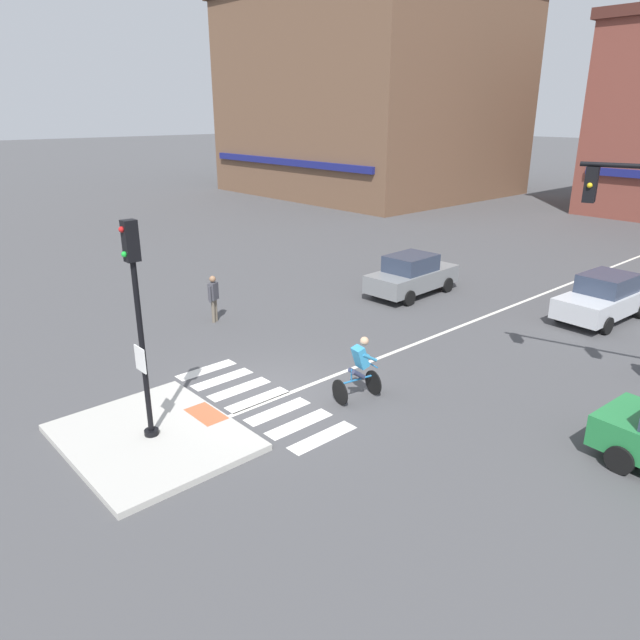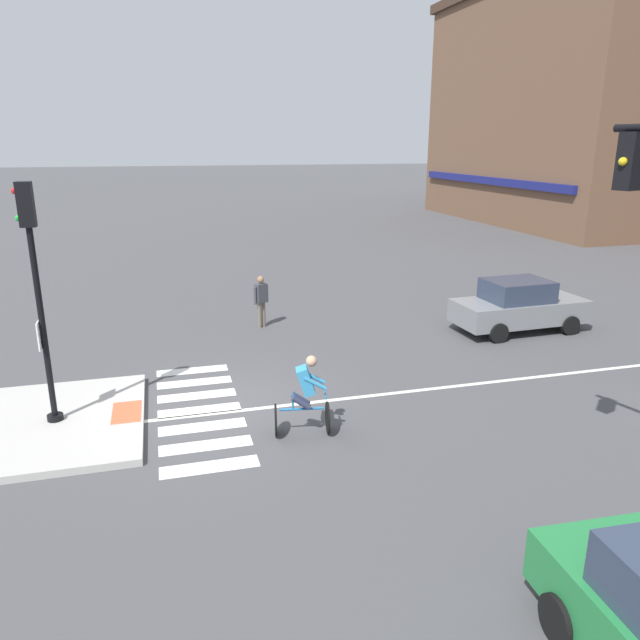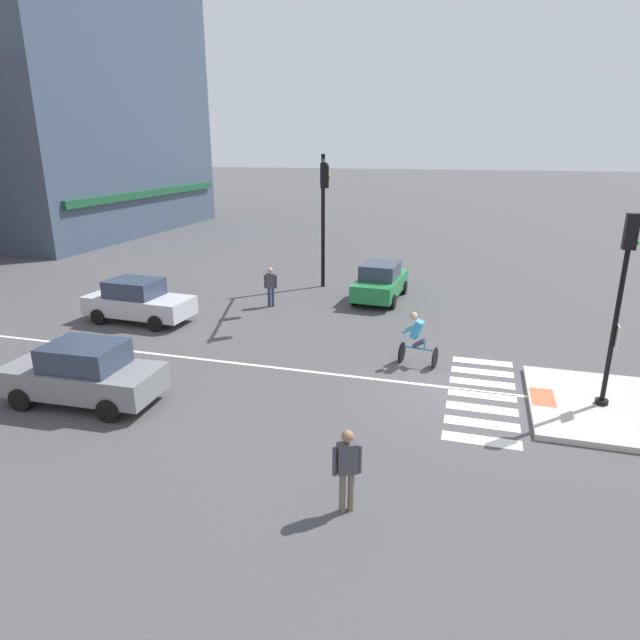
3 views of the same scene
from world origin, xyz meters
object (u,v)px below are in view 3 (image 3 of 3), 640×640
signal_pole (621,294)px  pedestrian_at_curb_left (347,464)px  car_green_cross_right (380,282)px  cyclist (417,338)px  car_silver_eastbound_far (138,301)px  traffic_light_mast (324,199)px  pedestrian_waiting_far_side (271,284)px  car_grey_westbound_far (83,373)px

signal_pole → pedestrian_at_curb_left: (-5.81, 5.36, -2.08)m
signal_pole → car_green_cross_right: bearing=39.7°
signal_pole → cyclist: 5.66m
signal_pole → car_silver_eastbound_far: signal_pole is taller
signal_pole → cyclist: signal_pole is taller
traffic_light_mast → pedestrian_waiting_far_side: bearing=140.8°
car_green_cross_right → pedestrian_at_curb_left: size_ratio=2.50×
car_green_cross_right → car_silver_eastbound_far: 10.11m
traffic_light_mast → car_green_cross_right: 4.33m
cyclist → pedestrian_at_curb_left: size_ratio=1.01×
car_silver_eastbound_far → pedestrian_waiting_far_side: (3.32, -4.14, 0.17)m
car_green_cross_right → car_silver_eastbound_far: (-5.68, 8.37, 0.00)m
traffic_light_mast → signal_pole: bearing=-131.0°
traffic_light_mast → pedestrian_waiting_far_side: 4.29m
pedestrian_at_curb_left → pedestrian_waiting_far_side: 13.76m
traffic_light_mast → cyclist: size_ratio=3.65×
signal_pole → car_green_cross_right: signal_pole is taller
signal_pole → car_silver_eastbound_far: (3.15, 15.71, -2.25)m
signal_pole → pedestrian_waiting_far_side: signal_pole is taller
car_silver_eastbound_far → car_green_cross_right: bearing=-55.8°
cyclist → pedestrian_at_curb_left: 7.50m
cyclist → pedestrian_at_curb_left: (-7.49, 0.41, 0.11)m
cyclist → pedestrian_waiting_far_side: cyclist is taller
car_green_cross_right → cyclist: bearing=-161.5°
cyclist → pedestrian_at_curb_left: bearing=176.8°
car_green_cross_right → pedestrian_waiting_far_side: (-2.36, 4.22, 0.17)m
traffic_light_mast → car_grey_westbound_far: traffic_light_mast is taller
signal_pole → car_grey_westbound_far: 13.63m
car_green_cross_right → car_grey_westbound_far: bearing=154.9°
traffic_light_mast → cyclist: (-6.88, -4.92, -3.45)m
traffic_light_mast → cyclist: traffic_light_mast is taller
car_grey_westbound_far → pedestrian_waiting_far_side: 9.90m
car_silver_eastbound_far → pedestrian_waiting_far_side: bearing=-51.3°
pedestrian_at_curb_left → car_silver_eastbound_far: bearing=49.1°
car_grey_westbound_far → pedestrian_waiting_far_side: bearing=-8.5°
pedestrian_at_curb_left → car_grey_westbound_far: bearing=72.0°
signal_pole → cyclist: bearing=71.2°
traffic_light_mast → car_silver_eastbound_far: size_ratio=1.47×
traffic_light_mast → cyclist: bearing=-144.5°
traffic_light_mast → pedestrian_waiting_far_side: size_ratio=3.67×
car_grey_westbound_far → cyclist: 9.50m
car_green_cross_right → pedestrian_waiting_far_side: bearing=119.2°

